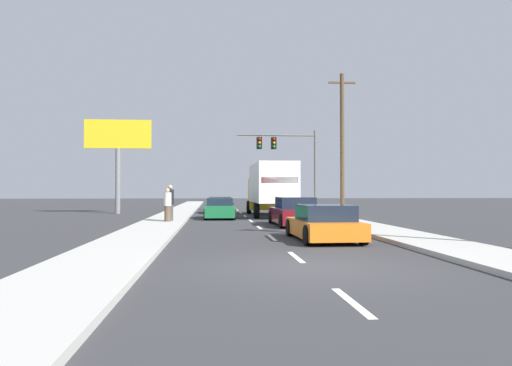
{
  "coord_description": "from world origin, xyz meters",
  "views": [
    {
      "loc": [
        -2.11,
        -10.57,
        1.7
      ],
      "look_at": [
        0.61,
        20.16,
        2.19
      ],
      "focal_mm": 33.9,
      "sensor_mm": 36.0,
      "label": 1
    }
  ],
  "objects_px": {
    "car_green": "(220,209)",
    "pedestrian_mid_block": "(170,203)",
    "car_blue": "(220,206)",
    "car_maroon": "(294,213)",
    "roadside_billboard": "(118,145)",
    "pedestrian_near_corner": "(168,205)",
    "box_truck": "(271,186)",
    "traffic_signal_mast": "(283,151)",
    "car_orange": "(324,224)",
    "utility_pole_mid": "(342,143)"
  },
  "relations": [
    {
      "from": "roadside_billboard",
      "to": "pedestrian_mid_block",
      "type": "height_order",
      "value": "roadside_billboard"
    },
    {
      "from": "pedestrian_mid_block",
      "to": "car_orange",
      "type": "bearing_deg",
      "value": -56.21
    },
    {
      "from": "car_blue",
      "to": "traffic_signal_mast",
      "type": "xyz_separation_m",
      "value": [
        5.15,
        2.13,
        4.39
      ]
    },
    {
      "from": "car_orange",
      "to": "traffic_signal_mast",
      "type": "height_order",
      "value": "traffic_signal_mast"
    },
    {
      "from": "car_maroon",
      "to": "pedestrian_mid_block",
      "type": "bearing_deg",
      "value": 161.63
    },
    {
      "from": "car_blue",
      "to": "car_orange",
      "type": "relative_size",
      "value": 1.0
    },
    {
      "from": "traffic_signal_mast",
      "to": "utility_pole_mid",
      "type": "height_order",
      "value": "utility_pole_mid"
    },
    {
      "from": "roadside_billboard",
      "to": "pedestrian_near_corner",
      "type": "xyz_separation_m",
      "value": [
        4.73,
        -11.68,
        -4.1
      ]
    },
    {
      "from": "car_green",
      "to": "pedestrian_mid_block",
      "type": "relative_size",
      "value": 2.19
    },
    {
      "from": "utility_pole_mid",
      "to": "pedestrian_near_corner",
      "type": "relative_size",
      "value": 5.62
    },
    {
      "from": "car_blue",
      "to": "car_maroon",
      "type": "relative_size",
      "value": 0.93
    },
    {
      "from": "car_maroon",
      "to": "utility_pole_mid",
      "type": "height_order",
      "value": "utility_pole_mid"
    },
    {
      "from": "pedestrian_mid_block",
      "to": "car_maroon",
      "type": "bearing_deg",
      "value": -18.37
    },
    {
      "from": "car_orange",
      "to": "pedestrian_mid_block",
      "type": "height_order",
      "value": "pedestrian_mid_block"
    },
    {
      "from": "car_maroon",
      "to": "car_green",
      "type": "bearing_deg",
      "value": 119.66
    },
    {
      "from": "car_blue",
      "to": "utility_pole_mid",
      "type": "relative_size",
      "value": 0.46
    },
    {
      "from": "car_blue",
      "to": "pedestrian_near_corner",
      "type": "distance_m",
      "value": 12.29
    },
    {
      "from": "traffic_signal_mast",
      "to": "roadside_billboard",
      "type": "xyz_separation_m",
      "value": [
        -12.67,
        -2.42,
        0.12
      ]
    },
    {
      "from": "car_maroon",
      "to": "car_orange",
      "type": "distance_m",
      "value": 6.91
    },
    {
      "from": "car_green",
      "to": "roadside_billboard",
      "type": "bearing_deg",
      "value": 136.47
    },
    {
      "from": "car_blue",
      "to": "box_truck",
      "type": "height_order",
      "value": "box_truck"
    },
    {
      "from": "car_blue",
      "to": "car_maroon",
      "type": "bearing_deg",
      "value": -75.78
    },
    {
      "from": "pedestrian_mid_block",
      "to": "traffic_signal_mast",
      "type": "bearing_deg",
      "value": 60.02
    },
    {
      "from": "car_green",
      "to": "utility_pole_mid",
      "type": "xyz_separation_m",
      "value": [
        8.1,
        1.86,
        4.28
      ]
    },
    {
      "from": "car_blue",
      "to": "car_green",
      "type": "xyz_separation_m",
      "value": [
        -0.1,
        -7.33,
        0.02
      ]
    },
    {
      "from": "car_green",
      "to": "car_blue",
      "type": "bearing_deg",
      "value": 89.24
    },
    {
      "from": "pedestrian_near_corner",
      "to": "car_orange",
      "type": "bearing_deg",
      "value": -54.35
    },
    {
      "from": "car_blue",
      "to": "pedestrian_mid_block",
      "type": "distance_m",
      "value": 11.81
    },
    {
      "from": "roadside_billboard",
      "to": "pedestrian_near_corner",
      "type": "height_order",
      "value": "roadside_billboard"
    },
    {
      "from": "box_truck",
      "to": "pedestrian_mid_block",
      "type": "relative_size",
      "value": 4.74
    },
    {
      "from": "pedestrian_near_corner",
      "to": "pedestrian_mid_block",
      "type": "relative_size",
      "value": 0.91
    },
    {
      "from": "car_maroon",
      "to": "pedestrian_mid_block",
      "type": "distance_m",
      "value": 6.47
    },
    {
      "from": "car_blue",
      "to": "car_orange",
      "type": "xyz_separation_m",
      "value": [
        3.29,
        -20.43,
        -0.0
      ]
    },
    {
      "from": "traffic_signal_mast",
      "to": "car_blue",
      "type": "bearing_deg",
      "value": -157.52
    },
    {
      "from": "utility_pole_mid",
      "to": "roadside_billboard",
      "type": "distance_m",
      "value": 16.36
    },
    {
      "from": "box_truck",
      "to": "pedestrian_mid_block",
      "type": "xyz_separation_m",
      "value": [
        -5.99,
        -6.47,
        -0.93
      ]
    },
    {
      "from": "utility_pole_mid",
      "to": "pedestrian_mid_block",
      "type": "relative_size",
      "value": 5.1
    },
    {
      "from": "pedestrian_near_corner",
      "to": "pedestrian_mid_block",
      "type": "height_order",
      "value": "pedestrian_mid_block"
    },
    {
      "from": "car_orange",
      "to": "utility_pole_mid",
      "type": "relative_size",
      "value": 0.45
    },
    {
      "from": "box_truck",
      "to": "car_maroon",
      "type": "bearing_deg",
      "value": -89.05
    },
    {
      "from": "car_blue",
      "to": "car_green",
      "type": "relative_size",
      "value": 1.06
    },
    {
      "from": "traffic_signal_mast",
      "to": "utility_pole_mid",
      "type": "bearing_deg",
      "value": -69.48
    },
    {
      "from": "car_blue",
      "to": "utility_pole_mid",
      "type": "distance_m",
      "value": 10.6
    },
    {
      "from": "box_truck",
      "to": "traffic_signal_mast",
      "type": "height_order",
      "value": "traffic_signal_mast"
    },
    {
      "from": "car_maroon",
      "to": "utility_pole_mid",
      "type": "distance_m",
      "value": 10.18
    },
    {
      "from": "car_maroon",
      "to": "pedestrian_near_corner",
      "type": "height_order",
      "value": "pedestrian_near_corner"
    },
    {
      "from": "utility_pole_mid",
      "to": "pedestrian_near_corner",
      "type": "xyz_separation_m",
      "value": [
        -10.79,
        -6.49,
        -3.88
      ]
    },
    {
      "from": "roadside_billboard",
      "to": "pedestrian_near_corner",
      "type": "distance_m",
      "value": 13.25
    },
    {
      "from": "car_orange",
      "to": "pedestrian_mid_block",
      "type": "bearing_deg",
      "value": 123.79
    },
    {
      "from": "car_maroon",
      "to": "pedestrian_mid_block",
      "type": "height_order",
      "value": "pedestrian_mid_block"
    }
  ]
}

